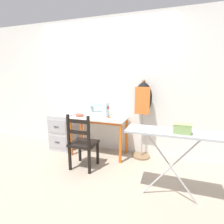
# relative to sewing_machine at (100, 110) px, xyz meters

# --- Properties ---
(ground_plane) EXTENTS (14.00, 14.00, 0.00)m
(ground_plane) POSITION_rel_sewing_machine_xyz_m (0.00, -0.33, -0.85)
(ground_plane) COLOR tan
(wall_back) EXTENTS (10.00, 0.05, 2.55)m
(wall_back) POSITION_rel_sewing_machine_xyz_m (0.00, 0.24, 0.42)
(wall_back) COLOR silver
(wall_back) RESTS_ON ground_plane
(sewing_table) EXTENTS (1.04, 0.50, 0.73)m
(sewing_table) POSITION_rel_sewing_machine_xyz_m (0.00, -0.09, -0.23)
(sewing_table) COLOR silver
(sewing_table) RESTS_ON ground_plane
(sewing_machine) EXTENTS (0.36, 0.18, 0.29)m
(sewing_machine) POSITION_rel_sewing_machine_xyz_m (0.00, 0.00, 0.00)
(sewing_machine) COLOR silver
(sewing_machine) RESTS_ON sewing_table
(fabric_bowl) EXTENTS (0.15, 0.15, 0.05)m
(fabric_bowl) POSITION_rel_sewing_machine_xyz_m (-0.36, -0.14, -0.10)
(fabric_bowl) COLOR #B25647
(fabric_bowl) RESTS_ON sewing_table
(scissors) EXTENTS (0.15, 0.08, 0.01)m
(scissors) POSITION_rel_sewing_machine_xyz_m (0.39, -0.23, -0.12)
(scissors) COLOR silver
(scissors) RESTS_ON sewing_table
(thread_spool_near_machine) EXTENTS (0.03, 0.03, 0.03)m
(thread_spool_near_machine) POSITION_rel_sewing_machine_xyz_m (0.20, -0.07, -0.11)
(thread_spool_near_machine) COLOR red
(thread_spool_near_machine) RESTS_ON sewing_table
(thread_spool_mid_table) EXTENTS (0.03, 0.03, 0.04)m
(thread_spool_mid_table) POSITION_rel_sewing_machine_xyz_m (0.24, -0.11, -0.11)
(thread_spool_mid_table) COLOR orange
(thread_spool_mid_table) RESTS_ON sewing_table
(wooden_chair) EXTENTS (0.40, 0.38, 0.91)m
(wooden_chair) POSITION_rel_sewing_machine_xyz_m (-0.04, -0.64, -0.43)
(wooden_chair) COLOR black
(wooden_chair) RESTS_ON ground_plane
(filing_cabinet) EXTENTS (0.43, 0.49, 0.72)m
(filing_cabinet) POSITION_rel_sewing_machine_xyz_m (-0.82, -0.02, -0.50)
(filing_cabinet) COLOR #B7B7BC
(filing_cabinet) RESTS_ON ground_plane
(dress_form) EXTENTS (0.32, 0.32, 1.42)m
(dress_form) POSITION_rel_sewing_machine_xyz_m (0.79, 0.05, 0.15)
(dress_form) COLOR #846647
(dress_form) RESTS_ON ground_plane
(ironing_board) EXTENTS (1.07, 0.33, 0.86)m
(ironing_board) POSITION_rel_sewing_machine_xyz_m (1.30, -0.97, -0.05)
(ironing_board) COLOR #ADB2B7
(ironing_board) RESTS_ON ground_plane
(storage_box) EXTENTS (0.19, 0.12, 0.11)m
(storage_box) POSITION_rel_sewing_machine_xyz_m (1.38, -1.02, 0.06)
(storage_box) COLOR #8EB266
(storage_box) RESTS_ON ironing_board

